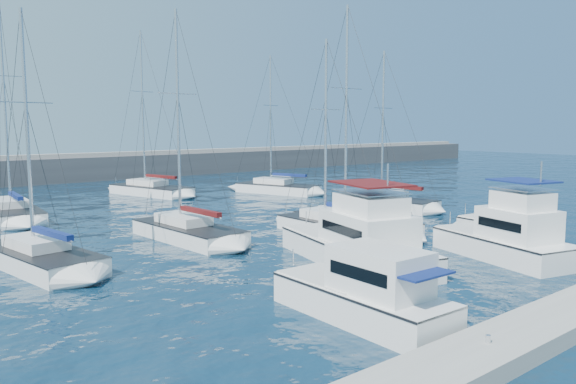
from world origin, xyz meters
TOP-DOWN VIEW (x-y plane):
  - ground at (0.00, 0.00)m, footprint 220.00×220.00m
  - breakwater at (0.00, 52.00)m, footprint 160.00×6.00m
  - dock_cleat_near_port at (-8.00, -11.00)m, footprint 0.16×0.16m
  - motor_yacht_port_outer at (-8.18, -6.27)m, footprint 2.79×7.36m
  - motor_yacht_port_inner at (-2.42, -0.46)m, footprint 6.03×10.62m
  - motor_yacht_stbd_inner at (4.49, -4.64)m, footprint 4.95×8.16m
  - motor_yacht_stbd_outer at (9.01, -2.22)m, footprint 3.01×6.05m
  - sailboat_mid_a at (-15.09, 9.03)m, footprint 4.24×8.35m
  - sailboat_mid_b at (-6.06, 10.52)m, footprint 3.53×8.74m
  - sailboat_mid_c at (2.02, 6.04)m, footprint 3.08×8.25m
  - sailboat_mid_d at (3.96, 6.05)m, footprint 3.30×9.16m
  - sailboat_mid_e at (13.38, 11.09)m, footprint 4.04×8.32m
  - sailboat_back_a at (-12.44, 25.48)m, footprint 3.77×9.43m
  - sailboat_back_b at (2.06, 32.44)m, footprint 5.50×9.79m
  - sailboat_back_c at (12.88, 25.58)m, footprint 5.74×9.21m

SIDE VIEW (x-z plane):
  - ground at x=0.00m, z-range 0.00..0.00m
  - sailboat_mid_c at x=2.02m, z-range -5.89..6.90m
  - sailboat_mid_a at x=-15.09m, z-range -5.98..6.99m
  - sailboat_mid_e at x=13.38m, z-range -6.21..7.23m
  - sailboat_mid_b at x=-6.06m, z-range -6.63..7.66m
  - sailboat_back_c at x=12.88m, z-range -6.68..7.71m
  - sailboat_mid_d at x=3.96m, z-range -7.05..8.08m
  - sailboat_back_b at x=2.06m, z-range -7.77..8.83m
  - sailboat_back_a at x=-12.44m, z-range -8.04..9.12m
  - dock_cleat_near_port at x=-8.00m, z-range 0.60..0.85m
  - motor_yacht_port_outer at x=-8.18m, z-range -0.66..2.54m
  - motor_yacht_stbd_outer at x=9.01m, z-range -0.66..2.54m
  - breakwater at x=0.00m, z-range -1.17..3.28m
  - motor_yacht_port_inner at x=-2.42m, z-range -1.21..3.48m
  - motor_yacht_stbd_inner at x=4.49m, z-range -1.21..3.48m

